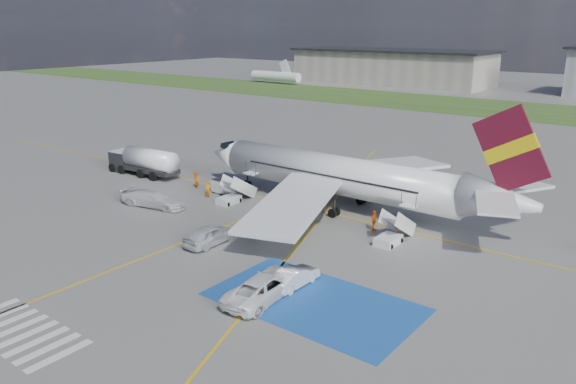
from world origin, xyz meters
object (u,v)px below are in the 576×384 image
object	(u,v)px
fuel_tanker	(144,164)
van_white_b	(153,196)
airliner	(349,177)
car_silver_b	(294,277)
car_silver_a	(210,235)
gpu_cart	(220,187)
van_white_a	(266,282)

from	to	relation	value
fuel_tanker	van_white_b	world-z (taller)	fuel_tanker
airliner	fuel_tanker	size ratio (longest dim) A/B	3.61
car_silver_b	fuel_tanker	bearing A→B (deg)	-21.43
airliner	car_silver_a	size ratio (longest dim) A/B	7.46
airliner	car_silver_b	bearing A→B (deg)	-70.45
fuel_tanker	van_white_b	xyz separation A→B (m)	(10.77, -7.42, -0.36)
gpu_cart	van_white_a	size ratio (longest dim) A/B	0.33
airliner	fuel_tanker	world-z (taller)	airliner
car_silver_a	van_white_b	world-z (taller)	van_white_b
fuel_tanker	car_silver_b	distance (m)	35.63
airliner	car_silver_a	distance (m)	15.85
gpu_cart	van_white_a	xyz separation A→B (m)	(19.75, -15.77, 0.38)
car_silver_a	van_white_a	distance (m)	10.71
airliner	van_white_a	bearing A→B (deg)	-74.30
fuel_tanker	van_white_a	world-z (taller)	fuel_tanker
van_white_a	van_white_b	world-z (taller)	van_white_b
fuel_tanker	van_white_a	bearing A→B (deg)	-28.87
gpu_cart	car_silver_a	world-z (taller)	car_silver_a
airliner	van_white_b	size ratio (longest dim) A/B	6.66
gpu_cart	car_silver_a	bearing A→B (deg)	-47.68
car_silver_a	car_silver_b	bearing A→B (deg)	168.63
van_white_b	airliner	bearing A→B (deg)	-67.11
van_white_b	gpu_cart	bearing A→B (deg)	-26.55
airliner	van_white_b	xyz separation A→B (m)	(-16.36, -11.22, -2.31)
van_white_a	van_white_b	xyz separation A→B (m)	(-21.79, 8.12, 0.00)
airliner	van_white_b	world-z (taller)	airliner
van_white_a	van_white_b	size ratio (longest dim) A/B	1.04
fuel_tanker	gpu_cart	world-z (taller)	fuel_tanker
airliner	gpu_cart	bearing A→B (deg)	-165.99
car_silver_b	van_white_b	distance (m)	23.07
fuel_tanker	car_silver_a	bearing A→B (deg)	-29.60
car_silver_b	van_white_b	xyz separation A→B (m)	(-22.36, 5.68, 0.36)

